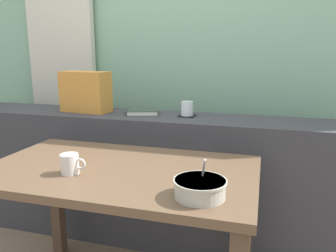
{
  "coord_description": "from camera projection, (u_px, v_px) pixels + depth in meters",
  "views": [
    {
      "loc": [
        0.68,
        -1.37,
        1.22
      ],
      "look_at": [
        0.14,
        0.48,
        0.78
      ],
      "focal_mm": 35.7,
      "sensor_mm": 36.0,
      "label": 1
    }
  ],
  "objects": [
    {
      "name": "outdoor_backdrop",
      "position": [
        173.0,
        26.0,
        2.47
      ],
      "size": [
        4.8,
        0.08,
        2.8
      ],
      "primitive_type": "cube",
      "color": "#84B293",
      "rests_on": "ground"
    },
    {
      "name": "curtain_left_panel",
      "position": [
        61.0,
        47.0,
        2.65
      ],
      "size": [
        0.56,
        0.06,
        2.5
      ],
      "primitive_type": "cube",
      "color": "beige",
      "rests_on": "ground"
    },
    {
      "name": "dark_console_ledge",
      "position": [
        150.0,
        178.0,
        2.16
      ],
      "size": [
        2.8,
        0.37,
        0.83
      ],
      "primitive_type": "cube",
      "color": "#38383D",
      "rests_on": "ground"
    },
    {
      "name": "juice_glass",
      "position": [
        187.0,
        109.0,
        2.02
      ],
      "size": [
        0.07,
        0.07,
        0.09
      ],
      "color": "white",
      "rests_on": "coaster_square"
    },
    {
      "name": "throw_pillow",
      "position": [
        86.0,
        92.0,
        2.15
      ],
      "size": [
        0.34,
        0.18,
        0.26
      ],
      "primitive_type": "cube",
      "rotation": [
        0.0,
        0.0,
        -0.13
      ],
      "color": "#D18938",
      "rests_on": "dark_console_ledge"
    },
    {
      "name": "breakfast_table",
      "position": [
        120.0,
        190.0,
        1.5
      ],
      "size": [
        1.2,
        0.7,
        0.71
      ],
      "color": "brown",
      "rests_on": "ground"
    },
    {
      "name": "closed_book",
      "position": [
        142.0,
        112.0,
        2.1
      ],
      "size": [
        0.24,
        0.21,
        0.03
      ],
      "color": "#334233",
      "rests_on": "dark_console_ledge"
    },
    {
      "name": "ceramic_mug",
      "position": [
        70.0,
        164.0,
        1.4
      ],
      "size": [
        0.11,
        0.08,
        0.08
      ],
      "color": "silver",
      "rests_on": "breakfast_table"
    },
    {
      "name": "coaster_square",
      "position": [
        187.0,
        116.0,
        2.03
      ],
      "size": [
        0.1,
        0.1,
        0.0
      ],
      "primitive_type": "cube",
      "color": "black",
      "rests_on": "dark_console_ledge"
    },
    {
      "name": "soup_bowl",
      "position": [
        200.0,
        188.0,
        1.18
      ],
      "size": [
        0.19,
        0.19,
        0.15
      ],
      "color": "#BCB7A8",
      "rests_on": "breakfast_table"
    }
  ]
}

